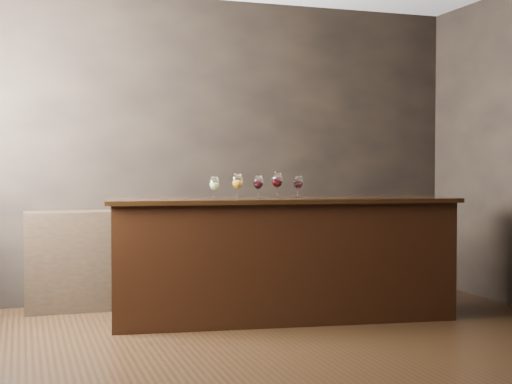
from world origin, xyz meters
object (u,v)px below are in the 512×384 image
object	(u,v)px
back_bar_shelf	(163,257)
glass_red_b	(277,180)
glass_white	(214,184)
bar_counter	(283,261)
glass_amber	(237,182)
glass_red_c	(298,183)
glass_red_a	(258,183)

from	to	relation	value
back_bar_shelf	glass_red_b	world-z (taller)	glass_red_b
glass_white	bar_counter	bearing A→B (deg)	0.19
bar_counter	glass_amber	xyz separation A→B (m)	(-0.40, -0.03, 0.64)
bar_counter	glass_red_c	xyz separation A→B (m)	(0.12, -0.00, 0.63)
glass_red_b	glass_red_a	bearing A→B (deg)	-165.45
glass_red_a	glass_red_b	xyz separation A→B (m)	(0.18, 0.05, 0.01)
glass_white	glass_amber	world-z (taller)	glass_amber
glass_red_c	bar_counter	bearing A→B (deg)	178.82
back_bar_shelf	glass_amber	size ratio (longest dim) A/B	11.87
glass_amber	glass_red_a	bearing A→B (deg)	0.28
glass_red_b	glass_amber	bearing A→B (deg)	-172.38
bar_counter	glass_red_c	distance (m)	0.64
back_bar_shelf	glass_red_a	distance (m)	1.33
back_bar_shelf	glass_amber	bearing A→B (deg)	-67.86
glass_red_a	glass_red_b	size ratio (longest dim) A/B	0.90
bar_counter	glass_red_a	world-z (taller)	glass_red_a
glass_red_c	glass_amber	bearing A→B (deg)	-176.64
bar_counter	glass_red_b	world-z (taller)	glass_red_b
glass_red_b	glass_red_c	size ratio (longest dim) A/B	1.16
glass_white	glass_amber	bearing A→B (deg)	-10.02
glass_red_c	back_bar_shelf	bearing A→B (deg)	133.96
glass_red_a	back_bar_shelf	bearing A→B (deg)	120.16
bar_counter	glass_white	world-z (taller)	glass_white
glass_amber	glass_red_b	world-z (taller)	glass_red_b
glass_red_a	glass_amber	bearing A→B (deg)	-179.72
bar_counter	glass_white	distance (m)	0.85
glass_red_a	bar_counter	bearing A→B (deg)	8.16
glass_white	glass_red_b	distance (m)	0.53
back_bar_shelf	glass_red_a	xyz separation A→B (m)	(0.57, -0.99, 0.68)
bar_counter	glass_red_c	bearing A→B (deg)	6.33
back_bar_shelf	glass_white	distance (m)	1.19
glass_amber	glass_white	bearing A→B (deg)	169.98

